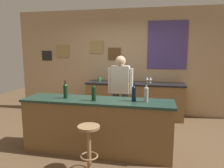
{
  "coord_description": "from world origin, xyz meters",
  "views": [
    {
      "loc": [
        1.0,
        -3.81,
        1.77
      ],
      "look_at": [
        0.07,
        0.45,
        1.05
      ],
      "focal_mm": 34.78,
      "sensor_mm": 36.0,
      "label": 1
    }
  ],
  "objects_px": {
    "wine_glass_a": "(147,79)",
    "coffee_mug": "(100,80)",
    "wine_bottle_b": "(94,93)",
    "wine_glass_b": "(151,79)",
    "bartender": "(120,89)",
    "wine_bottle_a": "(65,90)",
    "wine_bottle_d": "(146,94)",
    "wine_bottle_c": "(134,93)",
    "bar_stool": "(89,140)"
  },
  "relations": [
    {
      "from": "wine_glass_a",
      "to": "coffee_mug",
      "type": "distance_m",
      "value": 1.25
    },
    {
      "from": "wine_bottle_b",
      "to": "wine_glass_b",
      "type": "bearing_deg",
      "value": 69.36
    },
    {
      "from": "bartender",
      "to": "wine_glass_a",
      "type": "height_order",
      "value": "bartender"
    },
    {
      "from": "bartender",
      "to": "coffee_mug",
      "type": "xyz_separation_m",
      "value": [
        -0.78,
        1.2,
        0.01
      ]
    },
    {
      "from": "wine_bottle_a",
      "to": "wine_glass_a",
      "type": "xyz_separation_m",
      "value": [
        1.27,
        2.13,
        -0.05
      ]
    },
    {
      "from": "wine_bottle_d",
      "to": "wine_glass_b",
      "type": "height_order",
      "value": "wine_bottle_d"
    },
    {
      "from": "wine_bottle_c",
      "to": "wine_bottle_d",
      "type": "relative_size",
      "value": 1.0
    },
    {
      "from": "wine_bottle_a",
      "to": "coffee_mug",
      "type": "bearing_deg",
      "value": 89.51
    },
    {
      "from": "bartender",
      "to": "wine_glass_b",
      "type": "bearing_deg",
      "value": 64.89
    },
    {
      "from": "wine_bottle_b",
      "to": "coffee_mug",
      "type": "bearing_deg",
      "value": 103.13
    },
    {
      "from": "wine_bottle_c",
      "to": "coffee_mug",
      "type": "relative_size",
      "value": 2.45
    },
    {
      "from": "wine_bottle_d",
      "to": "coffee_mug",
      "type": "relative_size",
      "value": 2.45
    },
    {
      "from": "bartender",
      "to": "bar_stool",
      "type": "xyz_separation_m",
      "value": [
        -0.19,
        -1.51,
        -0.48
      ]
    },
    {
      "from": "wine_bottle_a",
      "to": "coffee_mug",
      "type": "relative_size",
      "value": 2.45
    },
    {
      "from": "coffee_mug",
      "to": "bartender",
      "type": "bearing_deg",
      "value": -57.17
    },
    {
      "from": "wine_bottle_c",
      "to": "wine_glass_b",
      "type": "relative_size",
      "value": 1.97
    },
    {
      "from": "wine_bottle_d",
      "to": "wine_glass_b",
      "type": "relative_size",
      "value": 1.97
    },
    {
      "from": "wine_bottle_a",
      "to": "wine_glass_b",
      "type": "distance_m",
      "value": 2.51
    },
    {
      "from": "wine_bottle_d",
      "to": "coffee_mug",
      "type": "distance_m",
      "value": 2.5
    },
    {
      "from": "wine_bottle_d",
      "to": "wine_glass_a",
      "type": "bearing_deg",
      "value": 92.74
    },
    {
      "from": "wine_bottle_b",
      "to": "wine_bottle_c",
      "type": "relative_size",
      "value": 1.0
    },
    {
      "from": "bar_stool",
      "to": "wine_bottle_d",
      "type": "xyz_separation_m",
      "value": [
        0.76,
        0.61,
        0.6
      ]
    },
    {
      "from": "wine_bottle_d",
      "to": "wine_glass_a",
      "type": "distance_m",
      "value": 2.12
    },
    {
      "from": "wine_glass_b",
      "to": "coffee_mug",
      "type": "relative_size",
      "value": 1.24
    },
    {
      "from": "wine_bottle_d",
      "to": "bar_stool",
      "type": "bearing_deg",
      "value": -141.17
    },
    {
      "from": "wine_bottle_b",
      "to": "wine_glass_a",
      "type": "distance_m",
      "value": 2.33
    },
    {
      "from": "bartender",
      "to": "wine_glass_b",
      "type": "height_order",
      "value": "bartender"
    },
    {
      "from": "wine_bottle_a",
      "to": "wine_glass_a",
      "type": "distance_m",
      "value": 2.48
    },
    {
      "from": "wine_bottle_a",
      "to": "wine_bottle_c",
      "type": "relative_size",
      "value": 1.0
    },
    {
      "from": "wine_glass_a",
      "to": "wine_glass_b",
      "type": "height_order",
      "value": "same"
    },
    {
      "from": "bartender",
      "to": "coffee_mug",
      "type": "relative_size",
      "value": 12.96
    },
    {
      "from": "bartender",
      "to": "wine_glass_a",
      "type": "distance_m",
      "value": 1.31
    },
    {
      "from": "coffee_mug",
      "to": "wine_bottle_c",
      "type": "bearing_deg",
      "value": -60.99
    },
    {
      "from": "bar_stool",
      "to": "wine_glass_a",
      "type": "relative_size",
      "value": 4.39
    },
    {
      "from": "bar_stool",
      "to": "wine_bottle_b",
      "type": "relative_size",
      "value": 2.22
    },
    {
      "from": "bar_stool",
      "to": "wine_bottle_b",
      "type": "distance_m",
      "value": 0.79
    },
    {
      "from": "wine_bottle_b",
      "to": "wine_bottle_d",
      "type": "height_order",
      "value": "same"
    },
    {
      "from": "wine_bottle_b",
      "to": "wine_glass_b",
      "type": "height_order",
      "value": "wine_bottle_b"
    },
    {
      "from": "bar_stool",
      "to": "wine_bottle_a",
      "type": "bearing_deg",
      "value": 135.59
    },
    {
      "from": "wine_bottle_b",
      "to": "bartender",
      "type": "bearing_deg",
      "value": 75.09
    },
    {
      "from": "bartender",
      "to": "wine_bottle_a",
      "type": "xyz_separation_m",
      "value": [
        -0.8,
        -0.92,
        0.12
      ]
    },
    {
      "from": "coffee_mug",
      "to": "bar_stool",
      "type": "bearing_deg",
      "value": -77.74
    },
    {
      "from": "bar_stool",
      "to": "coffee_mug",
      "type": "distance_m",
      "value": 2.82
    },
    {
      "from": "wine_bottle_d",
      "to": "coffee_mug",
      "type": "height_order",
      "value": "wine_bottle_d"
    },
    {
      "from": "bartender",
      "to": "wine_bottle_b",
      "type": "distance_m",
      "value": 1.04
    },
    {
      "from": "wine_glass_a",
      "to": "coffee_mug",
      "type": "xyz_separation_m",
      "value": [
        -1.25,
        -0.01,
        -0.06
      ]
    },
    {
      "from": "wine_bottle_b",
      "to": "wine_glass_b",
      "type": "distance_m",
      "value": 2.34
    },
    {
      "from": "wine_bottle_b",
      "to": "wine_bottle_c",
      "type": "height_order",
      "value": "same"
    },
    {
      "from": "bar_stool",
      "to": "wine_bottle_d",
      "type": "bearing_deg",
      "value": 38.83
    },
    {
      "from": "bar_stool",
      "to": "wine_bottle_a",
      "type": "xyz_separation_m",
      "value": [
        -0.61,
        0.6,
        0.6
      ]
    }
  ]
}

